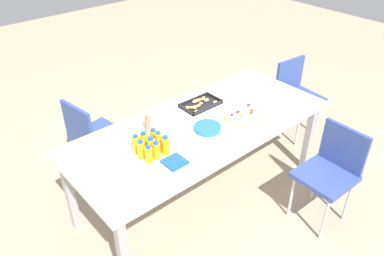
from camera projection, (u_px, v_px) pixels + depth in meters
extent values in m
plane|color=tan|center=(200.00, 193.00, 3.48)|extent=(12.00, 12.00, 0.00)
cube|color=white|center=(201.00, 127.00, 3.08)|extent=(2.21, 0.93, 0.04)
cube|color=#99999E|center=(123.00, 255.00, 2.48)|extent=(0.06, 0.06, 0.71)
cube|color=#99999E|center=(308.00, 138.00, 3.60)|extent=(0.06, 0.06, 0.71)
cube|color=#99999E|center=(70.00, 193.00, 2.97)|extent=(0.06, 0.06, 0.71)
cube|color=#99999E|center=(247.00, 107.00, 4.09)|extent=(0.06, 0.06, 0.71)
cube|color=#33478C|center=(325.00, 177.00, 2.99)|extent=(0.41, 0.41, 0.04)
cube|color=#33478C|center=(343.00, 148.00, 2.98)|extent=(0.04, 0.38, 0.38)
cylinder|color=silver|center=(324.00, 220.00, 2.94)|extent=(0.02, 0.02, 0.41)
cylinder|color=silver|center=(291.00, 197.00, 3.14)|extent=(0.02, 0.02, 0.41)
cylinder|color=silver|center=(347.00, 201.00, 3.10)|extent=(0.02, 0.02, 0.41)
cylinder|color=silver|center=(315.00, 181.00, 3.31)|extent=(0.02, 0.02, 0.41)
cube|color=#33478C|center=(300.00, 98.00, 4.05)|extent=(0.44, 0.44, 0.04)
cube|color=#33478C|center=(289.00, 76.00, 4.07)|extent=(0.38, 0.07, 0.38)
cylinder|color=silver|center=(318.00, 120.00, 4.15)|extent=(0.02, 0.02, 0.41)
cylinder|color=silver|center=(298.00, 129.00, 4.00)|extent=(0.02, 0.02, 0.41)
cylinder|color=silver|center=(295.00, 107.00, 4.37)|extent=(0.02, 0.02, 0.41)
cylinder|color=silver|center=(276.00, 116.00, 4.22)|extent=(0.02, 0.02, 0.41)
cube|color=#33478C|center=(98.00, 135.00, 3.47)|extent=(0.45, 0.45, 0.04)
cube|color=#33478C|center=(78.00, 126.00, 3.25)|extent=(0.09, 0.38, 0.38)
cylinder|color=silver|center=(105.00, 142.00, 3.79)|extent=(0.02, 0.02, 0.41)
cylinder|color=silver|center=(126.00, 155.00, 3.62)|extent=(0.02, 0.02, 0.41)
cylinder|color=silver|center=(78.00, 157.00, 3.59)|extent=(0.02, 0.02, 0.41)
cylinder|color=silver|center=(99.00, 172.00, 3.42)|extent=(0.02, 0.02, 0.41)
cylinder|color=#FAAE14|center=(149.00, 155.00, 2.63)|extent=(0.06, 0.06, 0.12)
cylinder|color=blue|center=(148.00, 147.00, 2.60)|extent=(0.04, 0.04, 0.02)
cylinder|color=#F9AB14|center=(156.00, 151.00, 2.67)|extent=(0.06, 0.06, 0.13)
cylinder|color=blue|center=(156.00, 143.00, 2.63)|extent=(0.04, 0.04, 0.02)
cylinder|color=#FAAD14|center=(166.00, 146.00, 2.71)|extent=(0.06, 0.06, 0.13)
cylinder|color=blue|center=(165.00, 137.00, 2.67)|extent=(0.04, 0.04, 0.02)
cylinder|color=#FAAF14|center=(141.00, 150.00, 2.68)|extent=(0.06, 0.06, 0.13)
cylinder|color=blue|center=(140.00, 142.00, 2.64)|extent=(0.04, 0.04, 0.02)
cylinder|color=#FAAA14|center=(151.00, 146.00, 2.72)|extent=(0.06, 0.06, 0.12)
cylinder|color=blue|center=(151.00, 139.00, 2.69)|extent=(0.04, 0.04, 0.02)
cylinder|color=#F9AE14|center=(158.00, 141.00, 2.76)|extent=(0.05, 0.05, 0.13)
cylinder|color=blue|center=(158.00, 133.00, 2.72)|extent=(0.04, 0.04, 0.02)
cylinder|color=#F9AE14|center=(136.00, 144.00, 2.73)|extent=(0.06, 0.06, 0.13)
cylinder|color=blue|center=(135.00, 136.00, 2.69)|extent=(0.04, 0.04, 0.02)
cylinder|color=#F9AB14|center=(144.00, 141.00, 2.77)|extent=(0.06, 0.06, 0.12)
cylinder|color=blue|center=(143.00, 133.00, 2.73)|extent=(0.04, 0.04, 0.02)
cylinder|color=#FBAD14|center=(154.00, 138.00, 2.81)|extent=(0.06, 0.06, 0.12)
cylinder|color=blue|center=(153.00, 130.00, 2.77)|extent=(0.04, 0.04, 0.02)
cylinder|color=tan|center=(243.00, 115.00, 3.17)|extent=(0.33, 0.33, 0.02)
cylinder|color=white|center=(243.00, 114.00, 3.16)|extent=(0.30, 0.30, 0.01)
sphere|color=#66B238|center=(254.00, 110.00, 3.20)|extent=(0.02, 0.02, 0.02)
sphere|color=#66B238|center=(241.00, 116.00, 3.12)|extent=(0.03, 0.03, 0.03)
sphere|color=red|center=(250.00, 113.00, 3.16)|extent=(0.02, 0.02, 0.02)
sphere|color=#1E1947|center=(251.00, 112.00, 3.16)|extent=(0.02, 0.02, 0.02)
sphere|color=red|center=(249.00, 105.00, 3.26)|extent=(0.03, 0.03, 0.03)
sphere|color=#1E1947|center=(232.00, 115.00, 3.13)|extent=(0.02, 0.02, 0.02)
sphere|color=red|center=(241.00, 115.00, 3.13)|extent=(0.02, 0.02, 0.02)
sphere|color=#66B238|center=(261.00, 116.00, 3.13)|extent=(0.02, 0.02, 0.02)
sphere|color=red|center=(239.00, 111.00, 3.18)|extent=(0.02, 0.02, 0.02)
sphere|color=red|center=(251.00, 110.00, 3.19)|extent=(0.03, 0.03, 0.03)
sphere|color=#66B238|center=(250.00, 112.00, 3.17)|extent=(0.02, 0.02, 0.02)
sphere|color=red|center=(237.00, 112.00, 3.17)|extent=(0.02, 0.02, 0.02)
sphere|color=#66B238|center=(252.00, 120.00, 3.06)|extent=(0.02, 0.02, 0.02)
cube|color=black|center=(201.00, 105.00, 3.32)|extent=(0.34, 0.20, 0.01)
cube|color=black|center=(208.00, 108.00, 3.25)|extent=(0.34, 0.01, 0.03)
cube|color=black|center=(193.00, 100.00, 3.38)|extent=(0.34, 0.01, 0.03)
cube|color=black|center=(186.00, 110.00, 3.22)|extent=(0.01, 0.20, 0.03)
cube|color=black|center=(215.00, 98.00, 3.41)|extent=(0.01, 0.20, 0.03)
ellipsoid|color=tan|center=(198.00, 100.00, 3.35)|extent=(0.05, 0.04, 0.03)
ellipsoid|color=tan|center=(195.00, 102.00, 3.34)|extent=(0.05, 0.04, 0.03)
ellipsoid|color=tan|center=(215.00, 102.00, 3.33)|extent=(0.05, 0.03, 0.03)
ellipsoid|color=tan|center=(195.00, 107.00, 3.25)|extent=(0.05, 0.04, 0.03)
ellipsoid|color=tan|center=(198.00, 106.00, 3.28)|extent=(0.04, 0.03, 0.02)
ellipsoid|color=tan|center=(203.00, 98.00, 3.41)|extent=(0.04, 0.03, 0.02)
ellipsoid|color=tan|center=(196.00, 111.00, 3.21)|extent=(0.04, 0.03, 0.02)
ellipsoid|color=tan|center=(196.00, 101.00, 3.35)|extent=(0.05, 0.04, 0.03)
ellipsoid|color=tan|center=(196.00, 101.00, 3.34)|extent=(0.05, 0.04, 0.03)
ellipsoid|color=tan|center=(191.00, 108.00, 3.26)|extent=(0.04, 0.03, 0.02)
ellipsoid|color=tan|center=(206.00, 100.00, 3.36)|extent=(0.05, 0.04, 0.03)
ellipsoid|color=tan|center=(201.00, 103.00, 3.32)|extent=(0.04, 0.03, 0.02)
ellipsoid|color=tan|center=(187.00, 108.00, 3.25)|extent=(0.04, 0.03, 0.03)
ellipsoid|color=tan|center=(203.00, 99.00, 3.38)|extent=(0.05, 0.03, 0.03)
cylinder|color=blue|center=(207.00, 129.00, 3.00)|extent=(0.22, 0.22, 0.00)
cylinder|color=blue|center=(207.00, 129.00, 3.00)|extent=(0.22, 0.22, 0.00)
cylinder|color=blue|center=(207.00, 128.00, 3.00)|extent=(0.22, 0.22, 0.00)
cylinder|color=blue|center=(207.00, 128.00, 2.99)|extent=(0.22, 0.22, 0.00)
cylinder|color=blue|center=(208.00, 127.00, 2.99)|extent=(0.22, 0.22, 0.00)
cylinder|color=blue|center=(208.00, 127.00, 2.99)|extent=(0.22, 0.22, 0.00)
cylinder|color=blue|center=(208.00, 126.00, 2.99)|extent=(0.22, 0.22, 0.00)
cube|color=#194CA5|center=(175.00, 162.00, 2.65)|extent=(0.15, 0.15, 0.02)
cylinder|color=#9E7A56|center=(148.00, 123.00, 2.95)|extent=(0.04, 0.04, 0.15)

